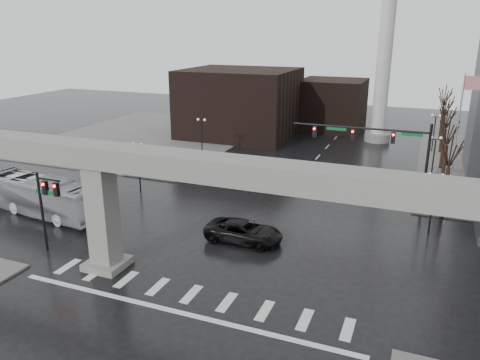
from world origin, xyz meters
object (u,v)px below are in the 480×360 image
Objects in this scene: city_bus at (43,196)px; far_car at (278,173)px; pickup_truck at (244,232)px; signal_mast_arm at (383,145)px.

city_bus is 2.65× the size of far_car.
far_car is at bearing 7.73° from pickup_truck.
far_car is (-2.19, 15.95, -0.04)m from pickup_truck.
city_bus is at bearing 94.04° from pickup_truck.
pickup_truck is at bearing -126.99° from signal_mast_arm.
far_car is (-10.91, 4.37, -5.04)m from signal_mast_arm.
signal_mast_arm is at bearing -18.55° from far_car.
city_bus reaches higher than pickup_truck.
signal_mast_arm reaches higher than city_bus.
pickup_truck is 0.49× the size of city_bus.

